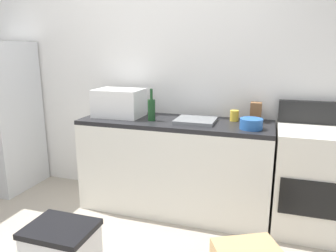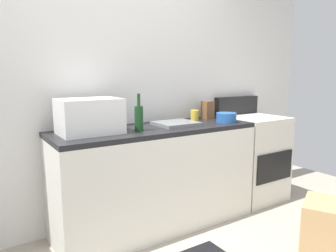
{
  "view_description": "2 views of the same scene",
  "coord_description": "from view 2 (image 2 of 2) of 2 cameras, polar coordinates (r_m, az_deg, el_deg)",
  "views": [
    {
      "loc": [
        1.13,
        -1.61,
        1.55
      ],
      "look_at": [
        0.24,
        1.18,
        0.84
      ],
      "focal_mm": 34.1,
      "sensor_mm": 36.0,
      "label": 1
    },
    {
      "loc": [
        -1.09,
        -1.12,
        1.35
      ],
      "look_at": [
        0.43,
        1.21,
        0.9
      ],
      "focal_mm": 33.85,
      "sensor_mm": 36.0,
      "label": 2
    }
  ],
  "objects": [
    {
      "name": "wall_back",
      "position": [
        2.88,
        -11.0,
        8.12
      ],
      "size": [
        5.0,
        0.1,
        2.6
      ],
      "primitive_type": "cube",
      "color": "silver",
      "rests_on": "ground_plane"
    },
    {
      "name": "kitchen_counter",
      "position": [
        2.85,
        -2.08,
        -9.15
      ],
      "size": [
        1.8,
        0.6,
        0.9
      ],
      "color": "silver",
      "rests_on": "ground_plane"
    },
    {
      "name": "stove_oven",
      "position": [
        3.6,
        14.82,
        -5.24
      ],
      "size": [
        0.6,
        0.61,
        1.1
      ],
      "color": "silver",
      "rests_on": "ground_plane"
    },
    {
      "name": "microwave",
      "position": [
        2.49,
        -13.96,
        1.73
      ],
      "size": [
        0.46,
        0.34,
        0.27
      ],
      "primitive_type": "cube",
      "color": "white",
      "rests_on": "kitchen_counter"
    },
    {
      "name": "sink_basin",
      "position": [
        2.84,
        1.46,
        0.45
      ],
      "size": [
        0.36,
        0.32,
        0.03
      ],
      "primitive_type": "cube",
      "color": "slate",
      "rests_on": "kitchen_counter"
    },
    {
      "name": "wine_bottle",
      "position": [
        2.56,
        -5.27,
        1.59
      ],
      "size": [
        0.07,
        0.07,
        0.3
      ],
      "color": "#193F1E",
      "rests_on": "kitchen_counter"
    },
    {
      "name": "coffee_mug",
      "position": [
        3.15,
        4.83,
        1.96
      ],
      "size": [
        0.08,
        0.08,
        0.1
      ],
      "primitive_type": "cylinder",
      "color": "gold",
      "rests_on": "kitchen_counter"
    },
    {
      "name": "knife_block",
      "position": [
        3.28,
        7.14,
        2.92
      ],
      "size": [
        0.1,
        0.1,
        0.18
      ],
      "primitive_type": "cube",
      "color": "brown",
      "rests_on": "kitchen_counter"
    },
    {
      "name": "mixing_bowl",
      "position": [
        3.06,
        10.45,
        1.51
      ],
      "size": [
        0.19,
        0.19,
        0.09
      ],
      "primitive_type": "cylinder",
      "color": "#2659A5",
      "rests_on": "kitchen_counter"
    },
    {
      "name": "cardboard_box_medium",
      "position": [
        2.73,
        27.76,
        -16.5
      ],
      "size": [
        0.53,
        0.55,
        0.43
      ],
      "primitive_type": "cube",
      "rotation": [
        0.0,
        0.0,
        0.47
      ],
      "color": "tan",
      "rests_on": "ground_plane"
    }
  ]
}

